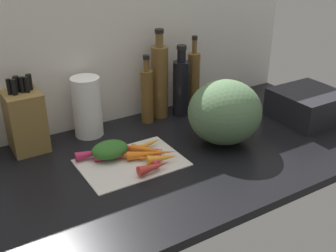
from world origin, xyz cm
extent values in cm
cube|color=black|center=(0.00, 0.00, -1.50)|extent=(170.00, 80.00, 3.00)
cube|color=silver|center=(0.00, 38.50, 30.00)|extent=(170.00, 3.00, 60.00)
cube|color=beige|center=(-11.76, 1.58, 0.40)|extent=(34.37, 24.37, 0.80)
cone|color=#B2264C|center=(-14.30, 4.98, 2.05)|extent=(17.13, 9.00, 2.51)
cone|color=red|center=(-8.43, -8.09, 2.53)|extent=(11.38, 3.52, 3.46)
cone|color=orange|center=(-4.54, 0.35, 2.33)|extent=(17.48, 8.99, 3.07)
cone|color=orange|center=(-9.60, 1.29, 1.89)|extent=(10.38, 11.09, 2.18)
cone|color=#B2264C|center=(-3.24, -2.30, 1.89)|extent=(9.97, 10.80, 2.18)
cone|color=red|center=(-5.45, 5.46, 1.95)|extent=(13.17, 10.24, 2.30)
cone|color=#B2264C|center=(-12.76, 9.26, 2.21)|extent=(16.42, 7.73, 2.83)
cone|color=#B2264C|center=(-19.41, 10.49, 2.33)|extent=(17.32, 5.53, 3.07)
cone|color=orange|center=(-1.38, 7.22, 2.07)|extent=(11.12, 4.99, 2.54)
cone|color=orange|center=(-3.32, -4.68, 2.49)|extent=(10.78, 5.81, 3.38)
cone|color=orange|center=(-3.55, 2.22, 2.27)|extent=(12.22, 12.95, 2.93)
ellipsoid|color=#2D6023|center=(-16.56, 8.30, 3.53)|extent=(12.91, 9.93, 5.46)
ellipsoid|color=#4C6B47|center=(25.06, -1.79, 11.80)|extent=(27.34, 26.37, 23.60)
cube|color=olive|center=(-38.38, 30.19, 10.83)|extent=(12.11, 13.34, 21.66)
cylinder|color=black|center=(-41.91, 30.40, 24.41)|extent=(1.44, 1.44, 5.50)
cylinder|color=black|center=(-40.50, 29.25, 24.41)|extent=(1.83, 1.83, 5.50)
cylinder|color=black|center=(-39.08, 31.86, 24.41)|extent=(2.13, 2.13, 5.50)
cylinder|color=black|center=(-37.67, 30.16, 24.41)|extent=(1.61, 1.61, 5.50)
cylinder|color=black|center=(-36.26, 29.40, 24.41)|extent=(1.64, 1.64, 5.50)
cylinder|color=black|center=(-34.85, 31.61, 24.41)|extent=(2.01, 2.01, 5.50)
cylinder|color=white|center=(-15.68, 29.50, 11.57)|extent=(10.83, 10.83, 23.14)
cylinder|color=brown|center=(9.40, 28.32, 10.86)|extent=(5.12, 5.12, 21.72)
cylinder|color=brown|center=(9.40, 28.32, 24.07)|extent=(2.27, 2.27, 4.71)
cylinder|color=black|center=(9.40, 28.32, 27.22)|extent=(2.62, 2.62, 1.60)
cylinder|color=brown|center=(16.60, 30.41, 14.92)|extent=(6.95, 6.95, 29.85)
cylinder|color=brown|center=(16.60, 30.41, 32.57)|extent=(3.15, 3.15, 5.45)
cylinder|color=black|center=(16.60, 30.41, 36.10)|extent=(3.62, 3.62, 1.60)
cylinder|color=black|center=(25.10, 27.30, 11.58)|extent=(7.01, 7.01, 23.16)
cylinder|color=black|center=(25.10, 27.30, 25.76)|extent=(3.47, 3.47, 5.21)
cylinder|color=black|center=(25.10, 27.30, 29.17)|extent=(3.99, 3.99, 1.60)
cylinder|color=brown|center=(32.89, 29.45, 12.51)|extent=(5.27, 5.27, 25.03)
cylinder|color=brown|center=(32.89, 29.45, 27.89)|extent=(2.04, 2.04, 5.73)
cylinder|color=black|center=(32.89, 29.45, 31.56)|extent=(2.35, 2.35, 1.60)
cube|color=black|center=(67.57, -3.79, 5.98)|extent=(25.78, 24.69, 11.96)
camera|label=1|loc=(-64.81, -108.27, 72.56)|focal=44.25mm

